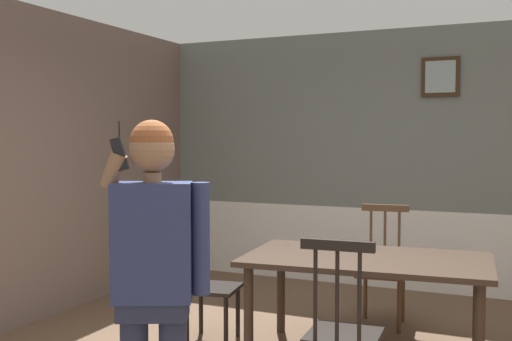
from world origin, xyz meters
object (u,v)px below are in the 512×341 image
chair_near_window (382,269)px  chair_by_doorway (343,330)px  person_figure (154,267)px  dining_table (367,268)px  chair_at_table_head (209,286)px

chair_near_window → chair_by_doorway: 1.78m
chair_by_doorway → person_figure: size_ratio=0.61×
dining_table → chair_near_window: bearing=94.8°
chair_near_window → dining_table: bearing=89.7°
chair_near_window → chair_at_table_head: 1.55m
chair_at_table_head → person_figure: size_ratio=0.53×
dining_table → chair_by_doorway: bearing=-85.3°
chair_near_window → chair_at_table_head: chair_near_window is taller
dining_table → chair_by_doorway: (0.07, -0.89, -0.20)m
dining_table → person_figure: size_ratio=1.06×
dining_table → person_figure: bearing=-108.4°
dining_table → chair_at_table_head: (-1.26, -0.11, -0.23)m
dining_table → chair_near_window: (-0.07, 0.89, -0.19)m
chair_by_doorway → person_figure: 1.29m
chair_near_window → chair_at_table_head: bearing=34.9°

